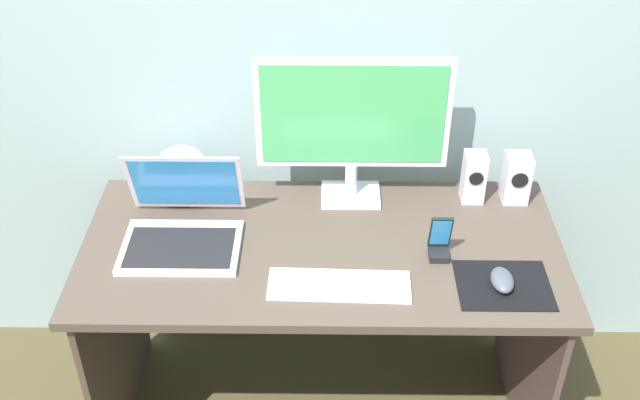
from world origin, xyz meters
TOP-DOWN VIEW (x-y plane):
  - wall_back at (0.00, 0.40)m, footprint 6.00×0.04m
  - desk at (0.00, 0.00)m, footprint 1.37×0.65m
  - monitor at (0.09, 0.24)m, footprint 0.57×0.14m
  - speaker_right at (0.59, 0.23)m, footprint 0.08×0.08m
  - speaker_near_monitor at (0.46, 0.23)m, footprint 0.07×0.07m
  - laptop at (-0.40, 0.03)m, footprint 0.33×0.31m
  - fishbowl at (-0.43, 0.24)m, footprint 0.18×0.18m
  - keyboard_external at (0.05, -0.18)m, footprint 0.38×0.13m
  - mousepad at (0.49, -0.17)m, footprint 0.25×0.20m
  - mouse at (0.48, -0.17)m, footprint 0.06×0.10m
  - phone_in_dock at (0.33, -0.04)m, footprint 0.06×0.06m

SIDE VIEW (x-z plane):
  - desk at x=0.00m, z-range 0.21..0.93m
  - mousepad at x=0.49m, z-range 0.72..0.72m
  - keyboard_external at x=0.05m, z-range 0.72..0.73m
  - mouse at x=0.48m, z-range 0.72..0.76m
  - laptop at x=-0.40m, z-range 0.65..0.88m
  - phone_in_dock at x=0.33m, z-range 0.70..0.83m
  - speaker_right at x=0.59m, z-range 0.72..0.87m
  - speaker_near_monitor at x=0.46m, z-range 0.72..0.88m
  - fishbowl at x=-0.43m, z-range 0.71..0.89m
  - monitor at x=0.09m, z-range 0.75..1.22m
  - wall_back at x=0.00m, z-range 0.00..2.50m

